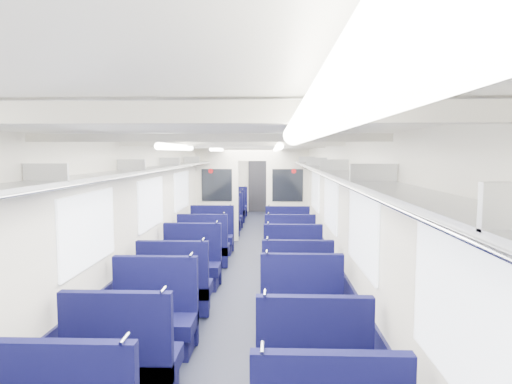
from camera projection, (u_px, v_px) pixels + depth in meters
floor at (243, 282)px, 7.39m from camera, size 2.80×18.00×0.01m
ceiling at (243, 144)px, 7.18m from camera, size 2.80×18.00×0.01m
wall_left at (160, 214)px, 7.34m from camera, size 0.02×18.00×2.35m
dado_left at (162, 262)px, 7.41m from camera, size 0.03×17.90×0.70m
wall_right at (327, 214)px, 7.24m from camera, size 0.02×18.00×2.35m
dado_right at (325, 263)px, 7.31m from camera, size 0.03×17.90×0.70m
wall_far at (259, 180)px, 16.24m from camera, size 2.80×0.02×2.35m
luggage_rack_left at (170, 166)px, 7.26m from camera, size 0.36×17.40×0.18m
luggage_rack_right at (316, 166)px, 7.17m from camera, size 0.36×17.40×0.18m
windows at (241, 203)px, 6.81m from camera, size 2.78×15.60×0.75m
ceiling_fittings at (242, 147)px, 6.93m from camera, size 2.70×16.06×0.11m
end_door at (259, 185)px, 16.20m from camera, size 0.75×0.06×2.00m
bulkhead at (252, 192)px, 10.80m from camera, size 2.80×0.10×2.35m
seat_8 at (123, 365)px, 3.84m from camera, size 0.96×0.53×1.07m
seat_9 at (312, 372)px, 3.72m from camera, size 0.96×0.53×1.07m
seat_10 at (153, 322)px, 4.82m from camera, size 0.96×0.53×1.07m
seat_11 at (302, 318)px, 4.93m from camera, size 0.96×0.53×1.07m
seat_12 at (175, 290)px, 5.93m from camera, size 0.96×0.53×1.07m
seat_13 at (297, 289)px, 5.98m from camera, size 0.96×0.53×1.07m
seat_14 at (191, 267)px, 7.12m from camera, size 0.96×0.53×1.07m
seat_15 at (293, 269)px, 7.00m from camera, size 0.96×0.53×1.07m
seat_16 at (204, 250)px, 8.42m from camera, size 0.96×0.53×1.07m
seat_17 at (290, 250)px, 8.38m from camera, size 0.96×0.53×1.07m
seat_18 at (212, 238)px, 9.53m from camera, size 0.96×0.53×1.07m
seat_19 at (288, 240)px, 9.37m from camera, size 0.96×0.53×1.07m
seat_20 at (222, 224)px, 11.52m from camera, size 0.96×0.53×1.07m
seat_21 at (285, 224)px, 11.51m from camera, size 0.96×0.53×1.07m
seat_22 at (226, 218)px, 12.52m from camera, size 0.96×0.53×1.07m
seat_23 at (283, 217)px, 12.61m from camera, size 0.96×0.53×1.07m
seat_24 at (230, 212)px, 13.71m from camera, size 0.96×0.53×1.07m
seat_25 at (283, 213)px, 13.62m from camera, size 0.96×0.53×1.07m
seat_26 at (233, 208)px, 14.83m from camera, size 0.96×0.53×1.07m
seat_27 at (282, 207)px, 14.99m from camera, size 0.96×0.53×1.07m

